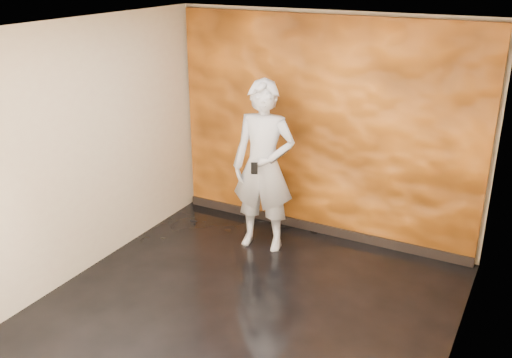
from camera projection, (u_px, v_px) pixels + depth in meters
room at (246, 180)px, 5.39m from camera, size 4.02×4.02×2.81m
feature_wall at (323, 130)px, 7.00m from camera, size 3.90×0.06×2.75m
baseboard at (318, 228)px, 7.45m from camera, size 3.90×0.04×0.12m
man at (264, 167)px, 6.77m from camera, size 0.83×0.61×2.08m
phone at (254, 168)px, 6.47m from camera, size 0.08×0.05×0.14m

